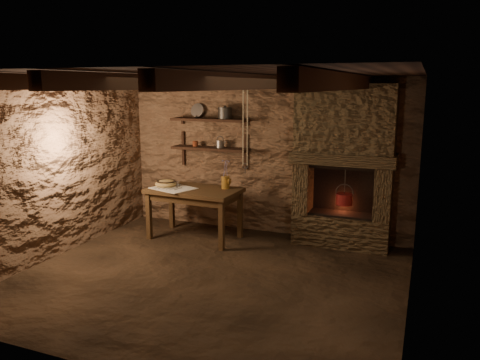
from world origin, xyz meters
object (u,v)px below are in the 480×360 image
at_px(work_table, 195,212).
at_px(wooden_bowl, 166,184).
at_px(iron_stockpot, 225,114).
at_px(red_pot, 344,198).
at_px(stoneware_jug, 226,176).

xyz_separation_m(work_table, wooden_bowl, (-0.47, -0.01, 0.40)).
bearing_deg(wooden_bowl, iron_stockpot, 38.47).
distance_m(iron_stockpot, red_pot, 2.20).
bearing_deg(iron_stockpot, work_table, -114.56).
xyz_separation_m(stoneware_jug, iron_stockpot, (-0.17, 0.39, 0.90)).
xyz_separation_m(wooden_bowl, iron_stockpot, (0.73, 0.58, 1.04)).
relative_size(wooden_bowl, iron_stockpot, 1.63).
relative_size(stoneware_jug, red_pot, 0.79).
bearing_deg(stoneware_jug, work_table, -149.32).
bearing_deg(wooden_bowl, work_table, 1.47).
distance_m(stoneware_jug, iron_stockpot, 0.99).
relative_size(wooden_bowl, red_pot, 0.63).
distance_m(stoneware_jug, red_pot, 1.74).
distance_m(work_table, red_pot, 2.21).
bearing_deg(red_pot, work_table, -168.22).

